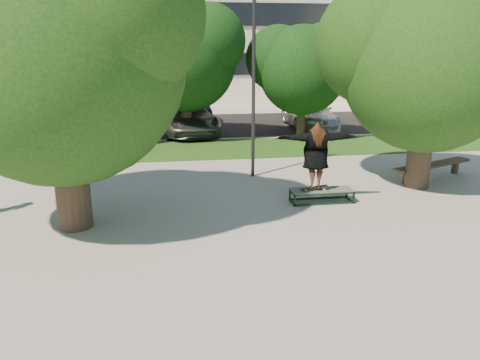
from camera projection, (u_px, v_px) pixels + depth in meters
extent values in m
plane|color=#99958D|center=(247.00, 232.00, 11.40)|extent=(120.00, 120.00, 0.00)
cube|color=#213F12|center=(235.00, 148.00, 20.56)|extent=(30.00, 4.00, 0.02)
cube|color=black|center=(202.00, 125.00, 26.60)|extent=(40.00, 8.00, 0.01)
cylinder|color=#38281E|center=(70.00, 165.00, 11.32)|extent=(0.84, 0.84, 3.20)
sphere|color=#17390F|center=(59.00, 60.00, 10.63)|extent=(5.80, 5.80, 5.80)
sphere|color=#17390F|center=(0.00, 28.00, 11.05)|extent=(4.35, 4.35, 4.35)
sphere|color=#17390F|center=(112.00, 12.00, 9.97)|extent=(4.06, 4.06, 4.06)
cylinder|color=#38281E|center=(421.00, 141.00, 14.67)|extent=(0.76, 0.76, 3.00)
sphere|color=#17390F|center=(429.00, 66.00, 14.03)|extent=(5.20, 5.20, 5.20)
sphere|color=#17390F|center=(379.00, 44.00, 14.41)|extent=(3.90, 3.90, 3.90)
sphere|color=#17390F|center=(480.00, 34.00, 13.45)|extent=(3.64, 3.64, 3.64)
cylinder|color=#38281E|center=(62.00, 115.00, 20.55)|extent=(0.44, 0.44, 2.80)
sphere|color=black|center=(57.00, 67.00, 19.98)|extent=(4.40, 4.40, 4.40)
sphere|color=black|center=(32.00, 54.00, 20.29)|extent=(3.30, 3.30, 3.30)
sphere|color=black|center=(77.00, 49.00, 19.48)|extent=(3.08, 3.08, 3.08)
cylinder|color=#38281E|center=(186.00, 108.00, 22.24)|extent=(0.50, 0.50, 3.00)
sphere|color=black|center=(185.00, 60.00, 21.62)|extent=(4.80, 4.80, 4.80)
sphere|color=black|center=(158.00, 46.00, 21.97)|extent=(3.60, 3.60, 3.60)
sphere|color=black|center=(209.00, 41.00, 21.08)|extent=(3.36, 3.36, 3.36)
cylinder|color=#38281E|center=(301.00, 111.00, 22.59)|extent=(0.40, 0.40, 2.60)
sphere|color=black|center=(303.00, 70.00, 22.05)|extent=(4.20, 4.20, 4.20)
sphere|color=black|center=(278.00, 59.00, 22.36)|extent=(3.15, 3.15, 3.15)
sphere|color=black|center=(326.00, 54.00, 21.58)|extent=(2.94, 2.94, 2.94)
cylinder|color=#2D2D30|center=(253.00, 89.00, 15.45)|extent=(0.12, 0.12, 6.00)
cube|color=beige|center=(163.00, 0.00, 39.28)|extent=(30.00, 14.00, 16.00)
cube|color=black|center=(166.00, 64.00, 33.97)|extent=(27.60, 0.12, 1.60)
cube|color=black|center=(163.00, 13.00, 33.00)|extent=(27.60, 0.12, 1.60)
cube|color=silver|center=(445.00, 50.00, 33.69)|extent=(15.00, 10.00, 8.00)
cube|color=#475147|center=(322.00, 190.00, 13.52)|extent=(1.80, 0.60, 0.03)
cylinder|color=white|center=(306.00, 190.00, 13.36)|extent=(0.06, 0.03, 0.06)
cylinder|color=white|center=(304.00, 188.00, 13.51)|extent=(0.06, 0.03, 0.06)
cylinder|color=white|center=(324.00, 189.00, 13.44)|extent=(0.06, 0.03, 0.06)
cylinder|color=white|center=(322.00, 188.00, 13.59)|extent=(0.06, 0.03, 0.06)
cube|color=black|center=(314.00, 188.00, 13.46)|extent=(0.78, 0.20, 0.10)
imported|color=brown|center=(316.00, 155.00, 13.20)|extent=(2.37, 0.85, 1.89)
cube|color=#453929|center=(407.00, 177.00, 15.33)|extent=(0.22, 0.22, 0.46)
cube|color=#453929|center=(455.00, 167.00, 16.55)|extent=(0.22, 0.22, 0.46)
cube|color=#453929|center=(433.00, 165.00, 15.87)|extent=(3.33, 1.72, 0.09)
imported|color=#B1B1B6|center=(30.00, 119.00, 23.86)|extent=(2.50, 4.47, 1.44)
imported|color=black|center=(193.00, 110.00, 26.78)|extent=(1.95, 4.97, 1.61)
imported|color=slate|center=(187.00, 118.00, 23.88)|extent=(3.23, 5.95, 1.58)
imported|color=#BCBCC1|center=(309.00, 113.00, 25.63)|extent=(2.41, 5.60, 1.61)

